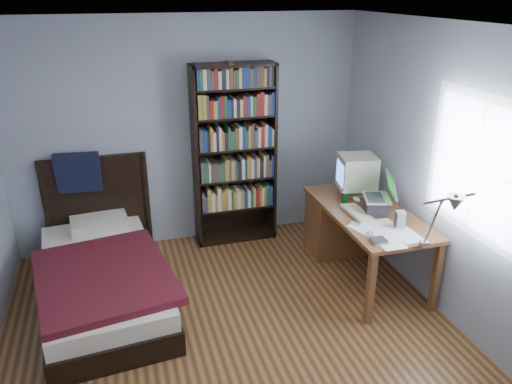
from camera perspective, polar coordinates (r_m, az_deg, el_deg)
The scene contains 14 objects.
room at distance 3.58m, azimuth -1.80°, elevation -2.11°, with size 4.20×4.24×2.50m.
desk at distance 5.42m, azimuth 10.33°, elevation -3.35°, with size 0.75×1.52×0.73m.
crt_monitor at distance 5.23m, azimuth 11.33°, elevation 2.20°, with size 0.43×0.40×0.43m.
laptop at distance 4.90m, azimuth 13.74°, elevation -1.10°, with size 0.39×0.37×0.38m.
desk_lamp at distance 3.83m, azimuth 21.34°, elevation -1.70°, with size 0.26×0.57×0.68m.
keyboard at distance 4.85m, azimuth 11.50°, elevation -2.37°, with size 0.16×0.41×0.03m, color beige.
speaker at distance 4.65m, azimuth 16.15°, elevation -3.08°, with size 0.08×0.08×0.16m, color gray.
soda_can at distance 5.06m, azimuth 10.10°, elevation -0.66°, with size 0.06×0.06×0.11m, color #073515.
mouse at distance 5.13m, azimuth 11.41°, elevation -0.86°, with size 0.07×0.11×0.04m, color silver.
phone_silver at distance 4.64m, azimuth 11.31°, elevation -3.58°, with size 0.05×0.10×0.02m, color silver.
phone_grey at distance 4.48m, azimuth 12.97°, elevation -4.70°, with size 0.04×0.09×0.02m, color gray.
external_drive at distance 4.37m, azimuth 13.87°, elevation -5.46°, with size 0.12×0.12×0.03m, color gray.
bookshelf at distance 5.53m, azimuth -2.48°, elevation 4.18°, with size 0.90×0.30×2.01m.
bed at distance 4.96m, azimuth -17.19°, elevation -8.75°, with size 1.30×2.17×1.16m.
Camera 1 is at (-0.79, -3.16, 2.74)m, focal length 35.00 mm.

